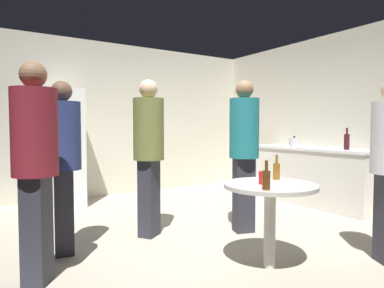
{
  "coord_description": "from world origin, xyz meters",
  "views": [
    {
      "loc": [
        -2.21,
        -3.27,
        1.23
      ],
      "look_at": [
        0.14,
        0.41,
        1.0
      ],
      "focal_mm": 31.81,
      "sensor_mm": 36.0,
      "label": 1
    }
  ],
  "objects": [
    {
      "name": "beer_bottle_brown",
      "position": [
        -0.32,
        -1.38,
        0.82
      ],
      "size": [
        0.06,
        0.06,
        0.23
      ],
      "color": "#593314",
      "rests_on": "foreground_table"
    },
    {
      "name": "beer_bottle_amber",
      "position": [
        0.13,
        -1.06,
        0.82
      ],
      "size": [
        0.06,
        0.06,
        0.23
      ],
      "color": "#8C5919",
      "rests_on": "foreground_table"
    },
    {
      "name": "wall_side_right",
      "position": [
        2.63,
        0.0,
        1.35
      ],
      "size": [
        0.06,
        5.2,
        2.7
      ],
      "primitive_type": "cube",
      "color": "beige",
      "rests_on": "ground_plane"
    },
    {
      "name": "wine_bottle_on_counter",
      "position": [
        2.21,
        -0.41,
        1.02
      ],
      "size": [
        0.08,
        0.08,
        0.31
      ],
      "color": "#3F141E",
      "rests_on": "kitchen_counter"
    },
    {
      "name": "person_in_maroon_shirt",
      "position": [
        -1.83,
        -0.44,
        1.01
      ],
      "size": [
        0.47,
        0.47,
        1.72
      ],
      "rotation": [
        0.0,
        0.0,
        -0.57
      ],
      "color": "#2D2D38",
      "rests_on": "ground_plane"
    },
    {
      "name": "kettle",
      "position": [
        2.23,
        0.54,
        0.97
      ],
      "size": [
        0.24,
        0.17,
        0.18
      ],
      "color": "#B2B2B7",
      "rests_on": "kitchen_counter"
    },
    {
      "name": "plastic_cup_red",
      "position": [
        -0.15,
        -1.17,
        0.79
      ],
      "size": [
        0.08,
        0.08,
        0.11
      ],
      "primitive_type": "cylinder",
      "color": "red",
      "rests_on": "foreground_table"
    },
    {
      "name": "ground_plane",
      "position": [
        0.0,
        0.0,
        -0.05
      ],
      "size": [
        5.2,
        5.2,
        0.1
      ],
      "primitive_type": "cube",
      "color": "#B2A893"
    },
    {
      "name": "kitchen_counter",
      "position": [
        2.28,
        0.23,
        0.45
      ],
      "size": [
        0.64,
        2.12,
        0.9
      ],
      "color": "beige",
      "rests_on": "ground_plane"
    },
    {
      "name": "person_in_navy_shirt",
      "position": [
        -1.52,
        0.11,
        0.97
      ],
      "size": [
        0.39,
        0.39,
        1.66
      ],
      "rotation": [
        0.0,
        0.0,
        -0.16
      ],
      "color": "#2D2D38",
      "rests_on": "ground_plane"
    },
    {
      "name": "person_in_teal_shirt",
      "position": [
        0.4,
        -0.3,
        1.03
      ],
      "size": [
        0.43,
        0.43,
        1.75
      ],
      "rotation": [
        0.0,
        0.0,
        -1.88
      ],
      "color": "#2D2D38",
      "rests_on": "ground_plane"
    },
    {
      "name": "refrigerator",
      "position": [
        -1.16,
        2.2,
        0.9
      ],
      "size": [
        0.7,
        0.68,
        1.8
      ],
      "color": "white",
      "rests_on": "ground_plane"
    },
    {
      "name": "wall_back",
      "position": [
        0.0,
        2.63,
        1.35
      ],
      "size": [
        5.32,
        0.06,
        2.7
      ],
      "primitive_type": "cube",
      "color": "beige",
      "rests_on": "ground_plane"
    },
    {
      "name": "person_in_olive_shirt",
      "position": [
        -0.59,
        0.16,
        1.02
      ],
      "size": [
        0.47,
        0.47,
        1.74
      ],
      "rotation": [
        0.0,
        0.0,
        -0.97
      ],
      "color": "#2D2D38",
      "rests_on": "ground_plane"
    },
    {
      "name": "foreground_table",
      "position": [
        -0.09,
        -1.19,
        0.63
      ],
      "size": [
        0.8,
        0.8,
        0.73
      ],
      "color": "beige",
      "rests_on": "ground_plane"
    }
  ]
}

